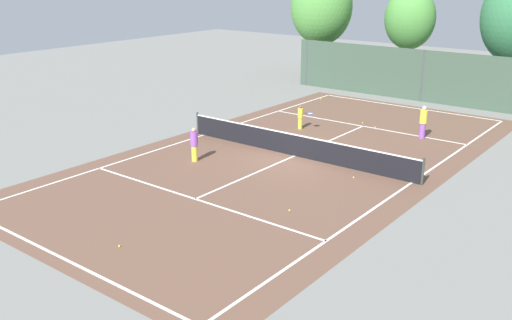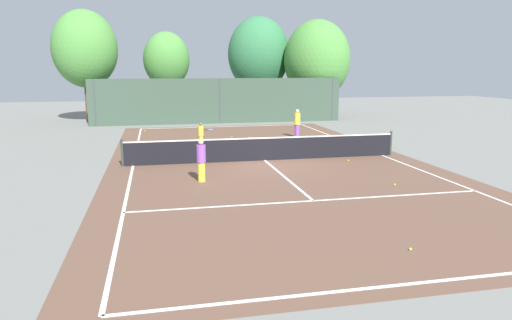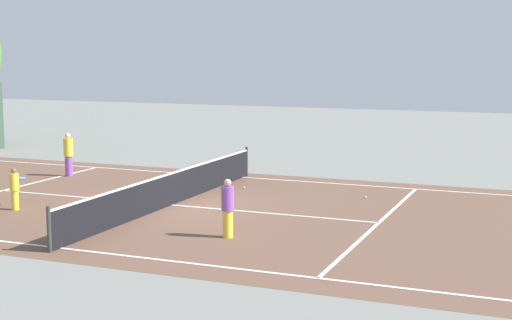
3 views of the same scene
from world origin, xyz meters
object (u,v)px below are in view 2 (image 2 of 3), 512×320
object	(u,v)px
tennis_ball_1	(395,185)
tennis_ball_2	(250,138)
player_0	(297,123)
player_1	(201,160)
tennis_ball_0	(232,137)
player_2	(201,134)
tennis_ball_4	(410,249)
tennis_ball_5	(348,160)
tennis_ball_3	(190,158)
tennis_ball_6	(145,131)

from	to	relation	value
tennis_ball_1	tennis_ball_2	distance (m)	12.01
player_0	tennis_ball_1	size ratio (longest dim) A/B	24.57
player_1	tennis_ball_2	world-z (taller)	player_1
tennis_ball_0	tennis_ball_2	world-z (taller)	same
player_2	tennis_ball_4	size ratio (longest dim) A/B	18.96
player_2	tennis_ball_1	world-z (taller)	player_2
tennis_ball_5	tennis_ball_2	bearing A→B (deg)	110.62
player_0	tennis_ball_4	size ratio (longest dim) A/B	24.57
player_2	tennis_ball_1	xyz separation A→B (m)	(5.63, -9.15, -0.62)
player_2	tennis_ball_1	distance (m)	10.76
player_0	tennis_ball_2	bearing A→B (deg)	172.44
tennis_ball_4	tennis_ball_5	distance (m)	9.96
tennis_ball_1	tennis_ball_3	world-z (taller)	same
tennis_ball_6	tennis_ball_0	bearing A→B (deg)	-36.89
player_0	tennis_ball_5	size ratio (longest dim) A/B	24.57
tennis_ball_4	tennis_ball_6	distance (m)	22.00
player_0	tennis_ball_6	size ratio (longest dim) A/B	24.57
tennis_ball_6	tennis_ball_5	bearing A→B (deg)	-53.10
tennis_ball_0	player_1	bearing A→B (deg)	-105.01
player_1	tennis_ball_1	bearing A→B (deg)	-17.15
player_0	tennis_ball_5	xyz separation A→B (m)	(0.11, -7.09, -0.80)
tennis_ball_1	tennis_ball_0	bearing A→B (deg)	106.57
tennis_ball_0	tennis_ball_5	xyz separation A→B (m)	(3.76, -7.86, 0.00)
tennis_ball_2	player_1	bearing A→B (deg)	-110.67
player_1	tennis_ball_3	xyz separation A→B (m)	(-0.08, 4.18, -0.73)
tennis_ball_5	tennis_ball_4	bearing A→B (deg)	-105.47
tennis_ball_3	tennis_ball_5	distance (m)	6.83
tennis_ball_1	tennis_ball_5	bearing A→B (deg)	88.04
tennis_ball_2	tennis_ball_3	xyz separation A→B (m)	(-3.77, -5.58, 0.00)
tennis_ball_0	tennis_ball_3	bearing A→B (deg)	-115.14
player_0	tennis_ball_0	world-z (taller)	player_0
tennis_ball_1	player_0	bearing A→B (deg)	89.84
tennis_ball_4	tennis_ball_5	world-z (taller)	same
tennis_ball_1	player_2	bearing A→B (deg)	121.62
tennis_ball_5	tennis_ball_6	bearing A→B (deg)	126.90
player_2	tennis_ball_2	xyz separation A→B (m)	(2.98, 2.57, -0.62)
player_0	player_1	size ratio (longest dim) A/B	1.09
player_1	tennis_ball_6	distance (m)	14.06
tennis_ball_4	tennis_ball_3	bearing A→B (deg)	108.84
tennis_ball_0	tennis_ball_5	bearing A→B (deg)	-64.47
player_0	player_1	xyz separation A→B (m)	(-6.37, -9.40, -0.07)
tennis_ball_5	tennis_ball_6	distance (m)	14.45
tennis_ball_1	tennis_ball_2	world-z (taller)	same
tennis_ball_4	tennis_ball_1	bearing A→B (deg)	64.78
tennis_ball_2	tennis_ball_4	distance (m)	17.05
tennis_ball_1	tennis_ball_6	size ratio (longest dim) A/B	1.00
player_0	tennis_ball_3	bearing A→B (deg)	-141.04
tennis_ball_5	player_2	bearing A→B (deg)	139.81
player_0	tennis_ball_0	bearing A→B (deg)	168.01
player_0	tennis_ball_6	xyz separation A→B (m)	(-8.56, 4.47, -0.80)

